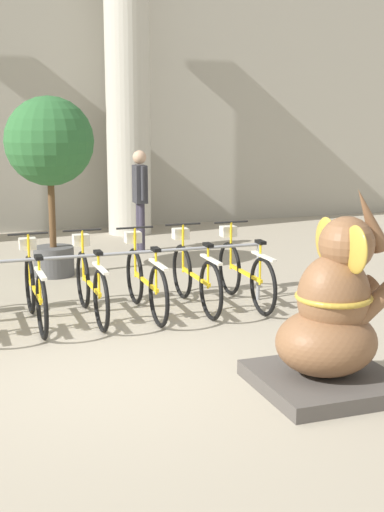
{
  "coord_description": "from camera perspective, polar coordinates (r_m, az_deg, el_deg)",
  "views": [
    {
      "loc": [
        -1.43,
        -6.39,
        2.47
      ],
      "look_at": [
        0.95,
        0.37,
        1.0
      ],
      "focal_mm": 50.0,
      "sensor_mm": 36.0,
      "label": 1
    }
  ],
  "objects": [
    {
      "name": "potted_tree",
      "position": [
        10.8,
        -11.33,
        8.34
      ],
      "size": [
        1.31,
        1.31,
        2.68
      ],
      "color": "#4C4C4C",
      "rests_on": "ground_plane"
    },
    {
      "name": "bike_rack",
      "position": [
        8.7,
        -8.27,
        -0.79
      ],
      "size": [
        4.61,
        0.05,
        0.77
      ],
      "color": "gray",
      "rests_on": "ground_plane"
    },
    {
      "name": "elephant_statue",
      "position": [
        6.48,
        11.13,
        -5.19
      ],
      "size": [
        1.21,
        1.21,
        1.84
      ],
      "color": "#4C4742",
      "rests_on": "ground_plane"
    },
    {
      "name": "ground_plane",
      "position": [
        7.0,
        -6.43,
        -9.14
      ],
      "size": [
        60.0,
        60.0,
        0.0
      ],
      "primitive_type": "plane",
      "color": "#9E937F"
    },
    {
      "name": "bicycle_4",
      "position": [
        8.76,
        -3.76,
        -1.97
      ],
      "size": [
        0.48,
        1.8,
        1.02
      ],
      "color": "black",
      "rests_on": "ground_plane"
    },
    {
      "name": "person_pedestrian",
      "position": [
        12.53,
        -4.18,
        5.21
      ],
      "size": [
        0.24,
        0.47,
        1.79
      ],
      "color": "#383342",
      "rests_on": "ground_plane"
    },
    {
      "name": "column_right",
      "position": [
        14.45,
        -5.15,
        12.15
      ],
      "size": [
        1.09,
        1.09,
        5.16
      ],
      "color": "#BCB7A8",
      "rests_on": "ground_plane"
    },
    {
      "name": "bicycle_2",
      "position": [
        8.5,
        -12.45,
        -2.65
      ],
      "size": [
        0.48,
        1.8,
        1.02
      ],
      "color": "black",
      "rests_on": "ground_plane"
    },
    {
      "name": "bicycle_3",
      "position": [
        8.64,
        -8.09,
        -2.25
      ],
      "size": [
        0.48,
        1.8,
        1.02
      ],
      "color": "black",
      "rests_on": "ground_plane"
    },
    {
      "name": "bicycle_6",
      "position": [
        9.22,
        4.22,
        -1.29
      ],
      "size": [
        0.48,
        1.8,
        1.02
      ],
      "color": "black",
      "rests_on": "ground_plane"
    },
    {
      "name": "building_facade",
      "position": [
        15.07,
        -14.32,
        13.25
      ],
      "size": [
        20.0,
        0.2,
        6.0
      ],
      "color": "#A39E8E",
      "rests_on": "ground_plane"
    },
    {
      "name": "bicycle_5",
      "position": [
        9.01,
        0.23,
        -1.56
      ],
      "size": [
        0.48,
        1.8,
        1.02
      ],
      "color": "black",
      "rests_on": "ground_plane"
    }
  ]
}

